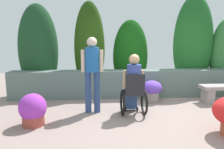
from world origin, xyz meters
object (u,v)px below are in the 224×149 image
(person_in_wheelchair, at_px, (133,87))
(flower_pot_terracotta_by_wall, at_px, (33,110))
(flower_pot_purple_near, at_px, (152,90))

(person_in_wheelchair, xyz_separation_m, flower_pot_terracotta_by_wall, (-2.01, -0.48, -0.32))
(person_in_wheelchair, bearing_deg, flower_pot_purple_near, 47.24)
(person_in_wheelchair, height_order, flower_pot_terracotta_by_wall, person_in_wheelchair)
(person_in_wheelchair, distance_m, flower_pot_terracotta_by_wall, 2.09)
(flower_pot_terracotta_by_wall, bearing_deg, flower_pot_purple_near, 27.68)
(flower_pot_terracotta_by_wall, bearing_deg, person_in_wheelchair, 13.28)
(flower_pot_purple_near, xyz_separation_m, flower_pot_terracotta_by_wall, (-2.69, -1.41, -0.02))
(person_in_wheelchair, bearing_deg, flower_pot_terracotta_by_wall, -173.68)
(flower_pot_purple_near, height_order, flower_pot_terracotta_by_wall, flower_pot_terracotta_by_wall)
(flower_pot_purple_near, distance_m, flower_pot_terracotta_by_wall, 3.04)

